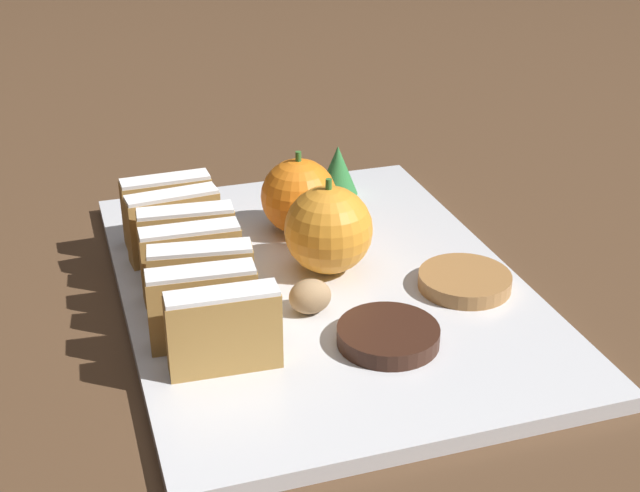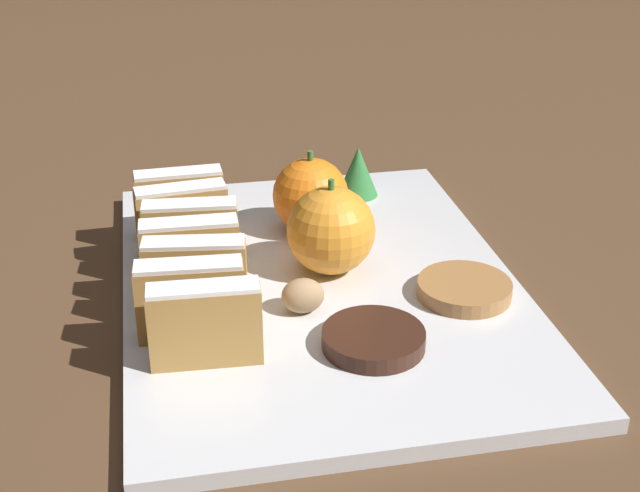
{
  "view_description": "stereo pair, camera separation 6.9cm",
  "coord_description": "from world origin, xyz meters",
  "px_view_note": "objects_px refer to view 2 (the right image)",
  "views": [
    {
      "loc": [
        -0.19,
        -0.58,
        0.35
      ],
      "look_at": [
        0.0,
        0.0,
        0.04
      ],
      "focal_mm": 50.0,
      "sensor_mm": 36.0,
      "label": 1
    },
    {
      "loc": [
        -0.12,
        -0.6,
        0.35
      ],
      "look_at": [
        0.0,
        0.0,
        0.04
      ],
      "focal_mm": 50.0,
      "sensor_mm": 36.0,
      "label": 2
    }
  ],
  "objects_px": {
    "orange_far": "(311,196)",
    "walnut": "(303,296)",
    "orange_near": "(331,230)",
    "chocolate_cookie": "(374,339)"
  },
  "relations": [
    {
      "from": "orange_near",
      "to": "chocolate_cookie",
      "type": "height_order",
      "value": "orange_near"
    },
    {
      "from": "orange_far",
      "to": "chocolate_cookie",
      "type": "distance_m",
      "value": 0.19
    },
    {
      "from": "orange_far",
      "to": "orange_near",
      "type": "bearing_deg",
      "value": -88.33
    },
    {
      "from": "orange_far",
      "to": "walnut",
      "type": "height_order",
      "value": "orange_far"
    },
    {
      "from": "orange_near",
      "to": "orange_far",
      "type": "xyz_separation_m",
      "value": [
        -0.0,
        0.08,
        -0.0
      ]
    },
    {
      "from": "orange_far",
      "to": "walnut",
      "type": "xyz_separation_m",
      "value": [
        -0.03,
        -0.13,
        -0.02
      ]
    },
    {
      "from": "orange_near",
      "to": "walnut",
      "type": "distance_m",
      "value": 0.07
    },
    {
      "from": "orange_near",
      "to": "orange_far",
      "type": "height_order",
      "value": "orange_near"
    },
    {
      "from": "orange_far",
      "to": "walnut",
      "type": "relative_size",
      "value": 2.33
    },
    {
      "from": "orange_near",
      "to": "chocolate_cookie",
      "type": "bearing_deg",
      "value": -87.1
    }
  ]
}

